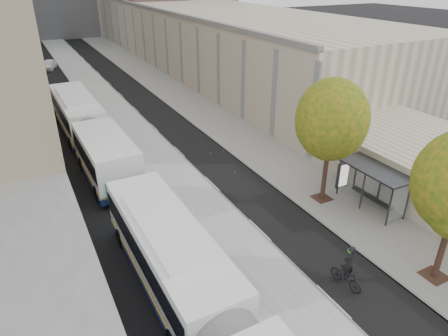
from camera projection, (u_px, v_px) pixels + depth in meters
bus_platform at (116, 115)px, 39.38m from camera, size 4.25×150.00×0.15m
sidewalk at (191, 104)px, 42.71m from camera, size 4.75×150.00×0.08m
building_tan at (184, 27)px, 68.65m from camera, size 18.00×92.00×8.00m
bus_shelter at (377, 174)px, 23.35m from camera, size 1.90×4.40×2.53m
tree_c at (332, 120)px, 22.73m from camera, size 4.20×4.20×7.28m
bus_near at (211, 318)px, 14.37m from camera, size 2.99×18.71×3.11m
bus_far at (88, 129)px, 31.11m from camera, size 3.19×19.46×3.24m
cyclist at (347, 272)px, 17.86m from camera, size 0.73×1.78×2.21m
distant_car at (49, 65)px, 57.10m from camera, size 2.83×4.34×1.37m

